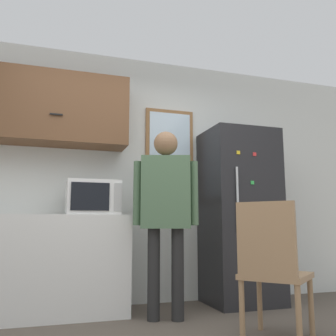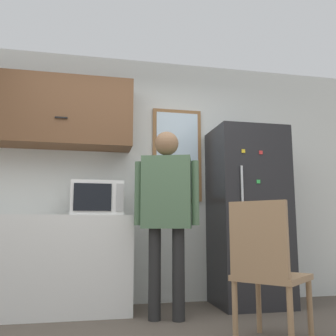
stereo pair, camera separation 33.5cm
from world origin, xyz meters
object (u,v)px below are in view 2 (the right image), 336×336
object	(u,v)px
microwave	(97,199)
chair	(266,266)
person	(167,202)
refrigerator	(248,215)

from	to	relation	value
microwave	chair	size ratio (longest dim) A/B	0.50
person	refrigerator	world-z (taller)	refrigerator
microwave	person	xyz separation A→B (m)	(0.61, -0.37, -0.05)
refrigerator	person	bearing A→B (deg)	-156.99
microwave	chair	world-z (taller)	microwave
person	microwave	bearing A→B (deg)	166.56
microwave	refrigerator	bearing A→B (deg)	1.58
refrigerator	chair	world-z (taller)	refrigerator
microwave	refrigerator	distance (m)	1.59
microwave	chair	bearing A→B (deg)	-46.23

